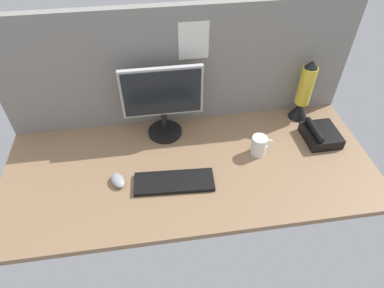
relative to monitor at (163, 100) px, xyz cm
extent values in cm
cube|color=#8C6B4C|center=(10.12, -25.12, -23.37)|extent=(180.00, 80.00, 3.00)
cube|color=gray|center=(10.12, 12.38, 10.04)|extent=(180.00, 5.00, 63.81)
cube|color=white|center=(17.05, 9.58, 25.33)|extent=(14.63, 0.40, 18.76)
cylinder|color=black|center=(0.00, -0.62, -20.97)|extent=(18.00, 18.00, 1.80)
cylinder|color=black|center=(0.00, -0.62, -14.57)|extent=(3.20, 3.20, 11.00)
cube|color=#B7B7B7|center=(0.00, 0.38, 4.37)|extent=(40.55, 2.40, 26.87)
cube|color=black|center=(0.00, -1.02, 4.37)|extent=(38.15, 0.60, 24.47)
cube|color=black|center=(1.05, -36.32, -20.87)|extent=(37.72, 15.23, 2.00)
ellipsoid|color=#99999E|center=(-24.79, -32.23, -20.17)|extent=(9.07, 11.06, 3.40)
cylinder|color=white|center=(45.16, -22.60, -16.68)|extent=(7.67, 7.67, 10.38)
torus|color=white|center=(49.79, -22.60, -16.16)|extent=(5.57, 1.00, 5.57)
cone|color=black|center=(76.23, 2.37, -16.89)|extent=(10.94, 10.94, 9.94)
cylinder|color=gold|center=(76.23, 2.37, -0.99)|extent=(7.95, 7.95, 21.87)
cone|color=black|center=(76.23, 2.37, 11.94)|extent=(7.16, 7.16, 3.98)
cube|color=black|center=(80.86, -17.43, -19.07)|extent=(17.29, 19.26, 5.60)
cylinder|color=black|center=(76.19, -17.43, -14.67)|extent=(3.46, 17.15, 3.20)
camera|label=1|loc=(-5.42, -136.63, 99.98)|focal=31.42mm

